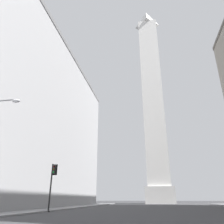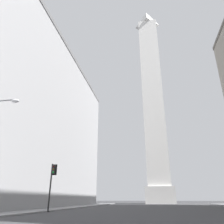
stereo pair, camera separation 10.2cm
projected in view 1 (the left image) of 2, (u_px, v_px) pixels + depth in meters
name	position (u px, v px, depth m)	size (l,w,h in m)	color
sidewalk_left	(40.00, 210.00, 28.58)	(5.00, 89.17, 0.15)	gray
building_left	(9.00, 119.00, 42.26)	(21.96, 54.95, 31.61)	#9E9EA0
obelisk	(152.00, 94.00, 83.61)	(9.21, 9.21, 79.99)	silver
traffic_light_mid_left	(52.00, 179.00, 26.97)	(0.78, 0.51, 5.56)	black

